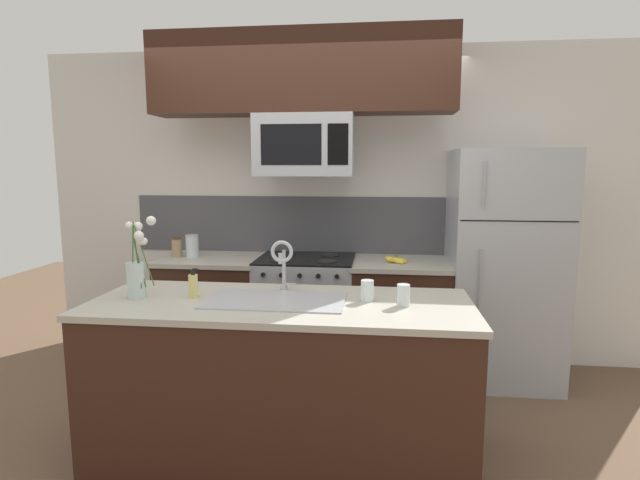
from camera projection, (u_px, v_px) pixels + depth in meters
The scene contains 19 objects.
ground_plane at pixel (286, 424), 3.20m from camera, with size 10.00×10.00×0.00m, color brown.
rear_partition at pixel (347, 207), 4.24m from camera, with size 5.20×0.10×2.60m, color silver.
splash_band at pixel (311, 225), 4.24m from camera, with size 3.06×0.01×0.48m, color #4C4C51.
back_counter_left at pixel (214, 311), 4.11m from camera, with size 0.81×0.65×0.91m.
back_counter_right at pixel (400, 318), 3.94m from camera, with size 0.76×0.65×0.91m.
stove_range at pixel (306, 314), 4.02m from camera, with size 0.76×0.64×0.93m.
microwave at pixel (305, 146), 3.81m from camera, with size 0.74×0.40×0.46m.
upper_cabinet_band at pixel (301, 73), 3.70m from camera, with size 2.27×0.34×0.60m, color #381E14.
refrigerator at pixel (503, 267), 3.80m from camera, with size 0.81×0.74×1.77m.
storage_jar_tall at pixel (177, 247), 4.06m from camera, with size 0.08×0.08×0.16m.
storage_jar_medium at pixel (192, 246), 4.06m from camera, with size 0.10×0.10×0.18m.
banana_bunch at pixel (396, 260), 3.81m from camera, with size 0.19×0.16×0.08m.
island_counter at pixel (281, 380), 2.79m from camera, with size 2.08×0.80×0.91m.
kitchen_sink at pixel (276, 313), 2.74m from camera, with size 0.76×0.42×0.16m.
sink_faucet at pixel (283, 258), 2.90m from camera, with size 0.14×0.14×0.31m.
dish_soap_bottle at pixel (193, 285), 2.79m from camera, with size 0.06×0.05×0.16m.
drinking_glass at pixel (367, 291), 2.72m from camera, with size 0.07×0.07×0.12m.
spare_glass at pixel (403, 295), 2.62m from camera, with size 0.07×0.07×0.12m.
flower_vase at pixel (137, 271), 2.77m from camera, with size 0.17×0.12×0.46m.
Camera 1 is at (0.57, -2.95, 1.63)m, focal length 28.00 mm.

